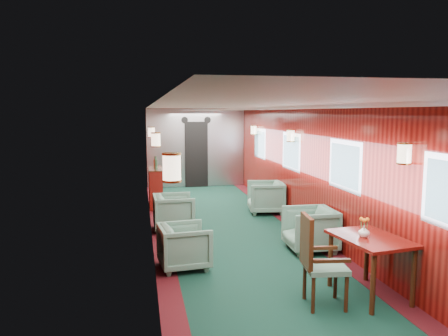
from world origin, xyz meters
The scene contains 12 objects.
room centered at (0.00, 0.00, 1.63)m, with size 12.00×12.10×2.40m.
bulkhead centered at (0.00, 5.91, 1.18)m, with size 2.98×0.17×2.39m.
windows_right centered at (1.49, 0.25, 1.45)m, with size 0.02×8.60×0.80m.
wall_sconces centered at (0.00, 0.57, 1.79)m, with size 2.97×7.97×0.25m.
dining_table centered at (1.09, -2.57, 0.64)m, with size 0.84×1.10×0.76m.
side_chair centered at (0.34, -2.70, 0.59)m, with size 0.54×0.57×1.10m.
credenza centered at (-1.34, 3.20, 0.48)m, with size 0.33×1.06×1.22m.
flower_vase centered at (1.01, -2.55, 0.83)m, with size 0.14×0.14×0.14m, color white.
armchair_left_near centered at (-1.07, -1.13, 0.33)m, with size 0.70×0.72×0.66m, color #214F44.
armchair_left_far centered at (-1.06, 1.00, 0.35)m, with size 0.75×0.77×0.70m, color #214F44.
armchair_right_near centered at (1.06, -0.70, 0.36)m, with size 0.77×0.79×0.72m, color #214F44.
armchair_right_far centered at (1.11, 2.07, 0.36)m, with size 0.77×0.80×0.72m, color #214F44.
Camera 1 is at (-1.67, -7.35, 2.29)m, focal length 35.00 mm.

